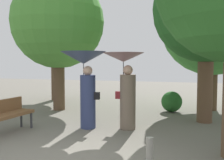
% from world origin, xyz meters
% --- Properties ---
extents(person_left, '(1.22, 1.22, 2.06)m').
position_xyz_m(person_left, '(-0.61, 2.58, 1.51)').
color(person_left, navy).
rests_on(person_left, ground).
extents(person_right, '(1.10, 1.10, 2.03)m').
position_xyz_m(person_right, '(0.46, 2.78, 1.37)').
color(person_right, '#6B5B4C').
rests_on(person_right, ground).
extents(park_bench, '(0.63, 1.54, 0.83)m').
position_xyz_m(park_bench, '(-2.30, 1.48, 0.51)').
color(park_bench, '#38383D').
rests_on(park_bench, ground).
extents(tree_near_left, '(3.39, 3.39, 5.46)m').
position_xyz_m(tree_near_left, '(-2.58, 4.77, 3.52)').
color(tree_near_left, brown).
rests_on(tree_near_left, ground).
extents(tree_mid_left, '(2.64, 2.64, 4.94)m').
position_xyz_m(tree_mid_left, '(-3.97, 7.02, 3.31)').
color(tree_mid_left, brown).
rests_on(tree_mid_left, ground).
extents(tree_mid_right, '(3.78, 3.78, 5.55)m').
position_xyz_m(tree_mid_right, '(2.86, 6.36, 3.46)').
color(tree_mid_right, '#4C3823').
rests_on(tree_mid_right, ground).
extents(bush_path_right, '(0.74, 0.74, 0.74)m').
position_xyz_m(bush_path_right, '(1.49, 5.56, 0.37)').
color(bush_path_right, '#235B23').
rests_on(bush_path_right, ground).
extents(path_marker_post, '(0.12, 0.12, 0.55)m').
position_xyz_m(path_marker_post, '(1.48, 0.30, 0.28)').
color(path_marker_post, gray).
rests_on(path_marker_post, ground).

